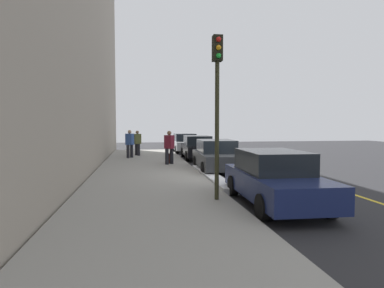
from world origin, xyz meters
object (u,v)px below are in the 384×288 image
at_px(parked_car_charcoal, 217,156).
at_px(parked_car_silver, 185,143).
at_px(pedestrian_olive_coat, 137,142).
at_px(traffic_light_pole, 217,90).
at_px(pedestrian_burgundy_coat, 169,146).
at_px(pedestrian_blue_coat, 130,143).
at_px(parked_car_navy, 274,178).
at_px(parked_car_black, 198,147).
at_px(rolling_suitcase, 170,158).

bearing_deg(parked_car_charcoal, parked_car_silver, -179.79).
bearing_deg(pedestrian_olive_coat, traffic_light_pole, 9.43).
xyz_separation_m(parked_car_silver, pedestrian_burgundy_coat, (8.98, -2.05, 0.33)).
relative_size(pedestrian_blue_coat, pedestrian_olive_coat, 1.04).
xyz_separation_m(parked_car_silver, parked_car_navy, (17.74, 0.12, 0.00)).
distance_m(parked_car_black, parked_car_charcoal, 5.86).
distance_m(parked_car_black, traffic_light_pole, 12.63).
height_order(parked_car_silver, traffic_light_pole, traffic_light_pole).
bearing_deg(pedestrian_olive_coat, pedestrian_blue_coat, -16.30).
height_order(parked_car_silver, pedestrian_olive_coat, pedestrian_olive_coat).
bearing_deg(parked_car_navy, pedestrian_blue_coat, -160.80).
height_order(parked_car_charcoal, rolling_suitcase, parked_car_charcoal).
distance_m(parked_car_black, parked_car_navy, 12.55).
height_order(pedestrian_burgundy_coat, pedestrian_blue_coat, pedestrian_burgundy_coat).
bearing_deg(rolling_suitcase, parked_car_navy, 12.96).
bearing_deg(pedestrian_blue_coat, parked_car_black, 91.25).
bearing_deg(parked_car_black, pedestrian_blue_coat, -88.75).
xyz_separation_m(parked_car_black, traffic_light_pole, (12.28, -1.60, 2.45)).
height_order(parked_car_charcoal, traffic_light_pole, traffic_light_pole).
bearing_deg(traffic_light_pole, pedestrian_blue_coat, -167.27).
bearing_deg(rolling_suitcase, pedestrian_burgundy_coat, -9.00).
height_order(parked_car_black, pedestrian_blue_coat, pedestrian_blue_coat).
bearing_deg(parked_car_silver, pedestrian_blue_coat, -38.62).
height_order(pedestrian_burgundy_coat, rolling_suitcase, pedestrian_burgundy_coat).
distance_m(parked_car_silver, pedestrian_burgundy_coat, 9.21).
xyz_separation_m(parked_car_black, parked_car_navy, (12.55, -0.02, 0.00)).
xyz_separation_m(pedestrian_olive_coat, rolling_suitcase, (4.90, 1.76, -0.64)).
relative_size(parked_car_charcoal, pedestrian_olive_coat, 2.64).
distance_m(parked_car_black, rolling_suitcase, 4.02).
distance_m(pedestrian_blue_coat, rolling_suitcase, 4.04).
bearing_deg(traffic_light_pole, pedestrian_burgundy_coat, -176.06).
distance_m(pedestrian_olive_coat, traffic_light_pole, 14.13).
height_order(parked_car_black, parked_car_charcoal, same).
bearing_deg(traffic_light_pole, parked_car_black, 172.58).
xyz_separation_m(parked_car_black, parked_car_charcoal, (5.86, -0.10, 0.00)).
height_order(pedestrian_olive_coat, traffic_light_pole, traffic_light_pole).
distance_m(parked_car_silver, parked_car_navy, 17.74).
relative_size(parked_car_silver, pedestrian_olive_coat, 2.48).
xyz_separation_m(parked_car_navy, traffic_light_pole, (-0.27, -1.58, 2.45)).
height_order(parked_car_black, pedestrian_olive_coat, pedestrian_olive_coat).
bearing_deg(parked_car_charcoal, pedestrian_blue_coat, -143.55).
bearing_deg(pedestrian_burgundy_coat, pedestrian_blue_coat, -149.58).
bearing_deg(parked_car_charcoal, traffic_light_pole, -13.19).
xyz_separation_m(parked_car_navy, rolling_suitcase, (-9.16, -2.11, -0.35)).
xyz_separation_m(pedestrian_olive_coat, traffic_light_pole, (13.78, 2.29, 2.16)).
bearing_deg(traffic_light_pole, parked_car_silver, 175.20).
distance_m(parked_car_charcoal, pedestrian_blue_coat, 7.18).
height_order(parked_car_silver, pedestrian_blue_coat, pedestrian_blue_coat).
bearing_deg(parked_car_charcoal, rolling_suitcase, -140.51).
height_order(pedestrian_olive_coat, rolling_suitcase, pedestrian_olive_coat).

